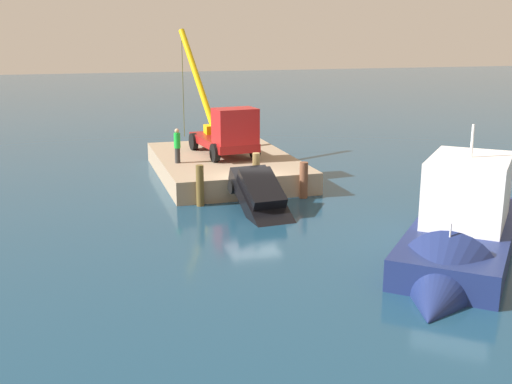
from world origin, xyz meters
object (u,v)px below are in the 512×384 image
object	(u,v)px
dock_worker	(177,145)
salvaged_car	(261,198)
crane_truck	(226,131)
moored_yacht	(457,251)

from	to	relation	value
dock_worker	salvaged_car	size ratio (longest dim) A/B	0.44
crane_truck	moored_yacht	xyz separation A→B (m)	(15.78, 4.45, -2.07)
crane_truck	dock_worker	size ratio (longest dim) A/B	4.29
dock_worker	moored_yacht	size ratio (longest dim) A/B	0.17
moored_yacht	crane_truck	bearing A→B (deg)	-164.24
dock_worker	moored_yacht	world-z (taller)	moored_yacht
moored_yacht	salvaged_car	bearing A→B (deg)	-149.07
dock_worker	crane_truck	bearing A→B (deg)	110.62
crane_truck	salvaged_car	world-z (taller)	crane_truck
crane_truck	dock_worker	world-z (taller)	crane_truck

